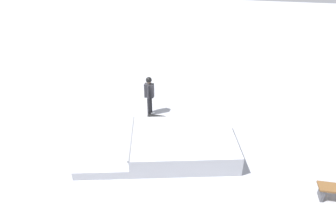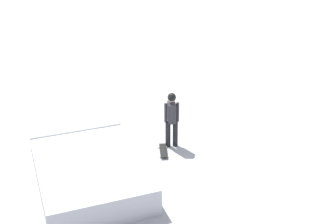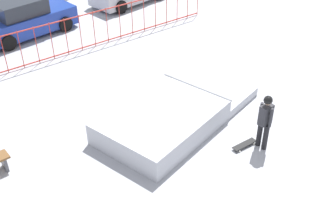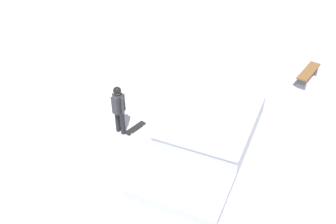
# 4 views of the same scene
# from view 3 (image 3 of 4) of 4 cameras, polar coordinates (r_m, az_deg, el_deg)

# --- Properties ---
(ground_plane) EXTENTS (60.00, 60.00, 0.00)m
(ground_plane) POSITION_cam_3_polar(r_m,az_deg,el_deg) (13.01, 1.05, -1.97)
(ground_plane) COLOR #A8AAB2
(skate_ramp) EXTENTS (5.86, 3.79, 0.74)m
(skate_ramp) POSITION_cam_3_polar(r_m,az_deg,el_deg) (12.93, 0.44, -0.49)
(skate_ramp) COLOR #B0B3BB
(skate_ramp) RESTS_ON ground
(skater) EXTENTS (0.38, 0.44, 1.73)m
(skater) POSITION_cam_3_polar(r_m,az_deg,el_deg) (11.94, 12.96, -0.82)
(skater) COLOR black
(skater) RESTS_ON ground
(skateboard) EXTENTS (0.81, 0.29, 0.09)m
(skateboard) POSITION_cam_3_polar(r_m,az_deg,el_deg) (12.40, 10.24, -4.32)
(skateboard) COLOR black
(skateboard) RESTS_ON ground
(perimeter_fence) EXTENTS (12.93, 0.29, 1.50)m
(perimeter_fence) POSITION_cam_3_polar(r_m,az_deg,el_deg) (17.37, -12.62, 10.15)
(perimeter_fence) COLOR #B22D23
(perimeter_fence) RESTS_ON ground
(parked_car_blue) EXTENTS (4.26, 2.27, 1.60)m
(parked_car_blue) POSITION_cam_3_polar(r_m,az_deg,el_deg) (19.53, -18.70, 11.82)
(parked_car_blue) COLOR #1E3899
(parked_car_blue) RESTS_ON ground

